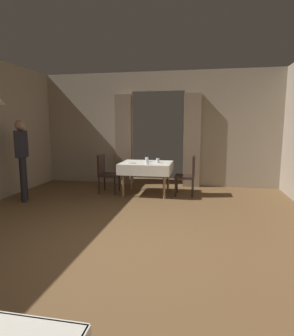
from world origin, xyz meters
TOP-DOWN VIEW (x-y plane):
  - ground at (0.00, 0.00)m, footprint 10.08×10.08m
  - wall_back at (0.00, 4.18)m, footprint 6.40×0.27m
  - dining_table_mid at (-0.09, 3.03)m, footprint 1.18×0.96m
  - chair_mid_right at (0.88, 3.08)m, footprint 0.44×0.44m
  - chair_mid_left at (-1.07, 2.98)m, footprint 0.44×0.44m
  - plate_mid_a at (-0.39, 2.82)m, footprint 0.20×0.20m
  - glass_mid_b at (-0.11, 3.19)m, footprint 0.08×0.08m
  - glass_mid_c at (0.18, 3.03)m, footprint 0.08×0.08m
  - glass_mid_d at (-0.02, 2.74)m, footprint 0.07×0.07m
  - person_waiter_by_doorway at (-2.55, 1.94)m, footprint 0.36×0.42m

SIDE VIEW (x-z plane):
  - ground at x=0.00m, z-range 0.00..0.00m
  - chair_mid_right at x=0.88m, z-range 0.05..0.98m
  - chair_mid_left at x=-1.07m, z-range 0.05..0.98m
  - dining_table_mid at x=-0.09m, z-range 0.28..1.03m
  - plate_mid_a at x=-0.39m, z-range 0.75..0.76m
  - glass_mid_d at x=-0.02m, z-range 0.75..0.83m
  - glass_mid_b at x=-0.11m, z-range 0.75..0.86m
  - glass_mid_c at x=0.18m, z-range 0.75..0.86m
  - person_waiter_by_doorway at x=-2.55m, z-range 0.16..1.88m
  - wall_back at x=0.00m, z-range 0.01..3.01m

